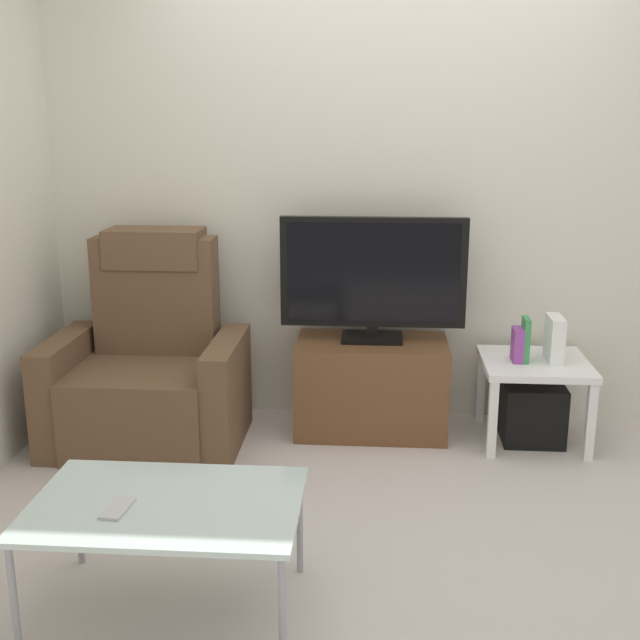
{
  "coord_description": "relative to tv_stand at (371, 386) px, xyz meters",
  "views": [
    {
      "loc": [
        -0.05,
        -3.19,
        1.66
      ],
      "look_at": [
        -0.32,
        0.5,
        0.7
      ],
      "focal_mm": 44.44,
      "sensor_mm": 36.0,
      "label": 1
    }
  ],
  "objects": [
    {
      "name": "ground_plane",
      "position": [
        0.07,
        -0.84,
        -0.25
      ],
      "size": [
        6.4,
        6.4,
        0.0
      ],
      "primitive_type": "plane",
      "color": "#BCB2AD"
    },
    {
      "name": "wall_back",
      "position": [
        0.07,
        0.29,
        1.05
      ],
      "size": [
        6.4,
        0.06,
        2.6
      ],
      "primitive_type": "cube",
      "color": "beige",
      "rests_on": "ground"
    },
    {
      "name": "tv_stand",
      "position": [
        0.0,
        0.0,
        0.0
      ],
      "size": [
        0.8,
        0.46,
        0.5
      ],
      "color": "brown",
      "rests_on": "ground"
    },
    {
      "name": "television",
      "position": [
        -0.0,
        0.02,
        0.6
      ],
      "size": [
        0.97,
        0.2,
        0.65
      ],
      "color": "black",
      "rests_on": "tv_stand"
    },
    {
      "name": "recliner_armchair",
      "position": [
        -1.15,
        -0.18,
        0.12
      ],
      "size": [
        0.98,
        0.78,
        1.08
      ],
      "rotation": [
        0.0,
        0.0,
        -0.17
      ],
      "color": "brown",
      "rests_on": "ground"
    },
    {
      "name": "side_table",
      "position": [
        0.84,
        -0.07,
        0.12
      ],
      "size": [
        0.54,
        0.54,
        0.44
      ],
      "color": "white",
      "rests_on": "ground"
    },
    {
      "name": "subwoofer_box",
      "position": [
        0.84,
        -0.07,
        -0.1
      ],
      "size": [
        0.31,
        0.31,
        0.31
      ],
      "primitive_type": "cube",
      "color": "black",
      "rests_on": "ground"
    },
    {
      "name": "book_leftmost",
      "position": [
        0.74,
        -0.09,
        0.27
      ],
      "size": [
        0.05,
        0.12,
        0.17
      ],
      "primitive_type": "cube",
      "color": "purple",
      "rests_on": "side_table"
    },
    {
      "name": "book_middle",
      "position": [
        0.78,
        -0.09,
        0.3
      ],
      "size": [
        0.03,
        0.11,
        0.23
      ],
      "primitive_type": "cube",
      "color": "#388C4C",
      "rests_on": "side_table"
    },
    {
      "name": "game_console",
      "position": [
        0.93,
        -0.06,
        0.3
      ],
      "size": [
        0.07,
        0.2,
        0.23
      ],
      "primitive_type": "cube",
      "color": "white",
      "rests_on": "side_table"
    },
    {
      "name": "coffee_table",
      "position": [
        -0.67,
        -1.67,
        0.13
      ],
      "size": [
        0.9,
        0.6,
        0.41
      ],
      "color": "#B2C6C1",
      "rests_on": "ground"
    },
    {
      "name": "cell_phone",
      "position": [
        -0.81,
        -1.74,
        0.16
      ],
      "size": [
        0.08,
        0.16,
        0.01
      ],
      "primitive_type": "cube",
      "rotation": [
        0.0,
        0.0,
        -0.1
      ],
      "color": "#B7B7BC",
      "rests_on": "coffee_table"
    }
  ]
}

